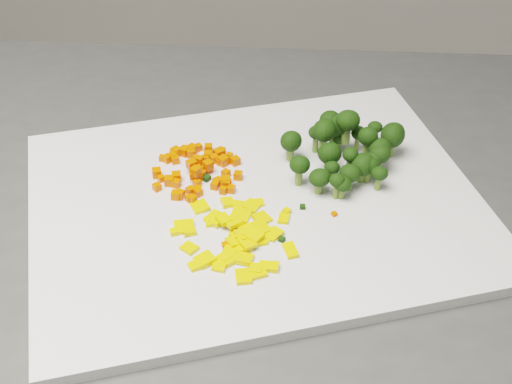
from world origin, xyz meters
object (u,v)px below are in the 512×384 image
(cutting_board, at_px, (256,204))
(broccoli_pile, at_px, (344,143))
(carrot_pile, at_px, (197,164))
(pepper_pile, at_px, (233,231))

(cutting_board, relative_size, broccoli_pile, 3.75)
(carrot_pile, bearing_deg, cutting_board, -16.65)
(broccoli_pile, bearing_deg, cutting_board, -130.49)
(cutting_board, bearing_deg, broccoli_pile, 49.51)
(carrot_pile, distance_m, broccoli_pile, 0.16)
(pepper_pile, bearing_deg, broccoli_pile, 62.34)
(pepper_pile, bearing_deg, cutting_board, 86.08)
(carrot_pile, bearing_deg, pepper_pile, -50.80)
(cutting_board, relative_size, pepper_pile, 3.88)
(pepper_pile, height_order, broccoli_pile, broccoli_pile)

